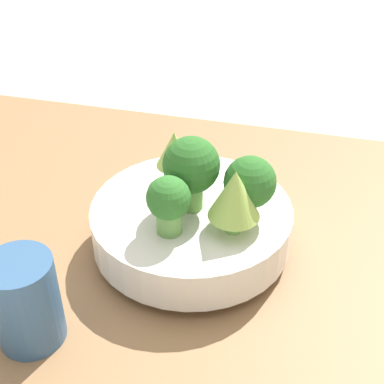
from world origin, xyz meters
The scene contains 9 objects.
ground_plane centered at (0.00, 0.00, 0.00)m, with size 6.00×6.00×0.00m, color beige.
table centered at (0.00, 0.00, 0.02)m, with size 1.00×0.69×0.03m.
bowl centered at (0.02, 0.00, 0.07)m, with size 0.25×0.25×0.06m.
broccoli_floret_front centered at (0.01, -0.05, 0.14)m, with size 0.05×0.05×0.07m.
broccoli_floret_right centered at (0.09, 0.00, 0.14)m, with size 0.06×0.06×0.08m.
broccoli_floret_center centered at (0.02, 0.00, 0.15)m, with size 0.07×0.07×0.09m.
romanesco_piece_far centered at (-0.02, 0.05, 0.14)m, with size 0.05×0.05×0.07m.
romanesco_piece_near centered at (0.08, -0.03, 0.14)m, with size 0.06×0.06×0.08m.
cup centered at (-0.11, -0.18, 0.08)m, with size 0.07×0.07×0.10m.
Camera 1 is at (0.15, -0.50, 0.48)m, focal length 50.00 mm.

